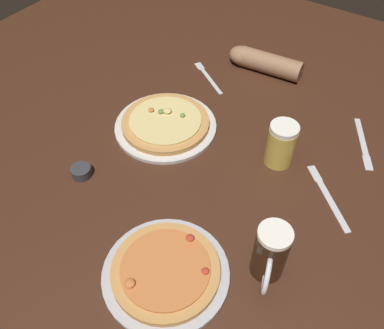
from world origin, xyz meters
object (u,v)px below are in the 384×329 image
Objects in this scene: beer_mug_amber at (281,143)px; fork_spare at (208,77)px; beer_mug_dark at (270,254)px; knife_right at (363,143)px; pizza_plate_near at (166,272)px; diner_arm at (262,62)px; ramekin_sauce at (81,171)px; pizza_plate_far at (166,124)px; knife_spare at (328,196)px.

fork_spare is at bearing 149.11° from beer_mug_amber.
beer_mug_dark reaches higher than knife_right.
diner_arm reaches higher than pizza_plate_near.
ramekin_sauce is at bearing -104.24° from diner_arm.
knife_right and fork_spare have the same top height.
knife_spare is at bearing 2.16° from pizza_plate_far.
diner_arm reaches higher than knife_spare.
knife_spare is (0.04, 0.30, -0.08)m from beer_mug_dark.
knife_spare is at bearing -15.90° from beer_mug_amber.
ramekin_sauce is (-0.59, -0.02, -0.06)m from beer_mug_dark.
pizza_plate_near is 0.91m from diner_arm.
pizza_plate_far reaches higher than knife_spare.
pizza_plate_far is 1.16× the size of diner_arm.
diner_arm reaches higher than fork_spare.
knife_spare is at bearing 81.68° from beer_mug_dark.
beer_mug_amber reaches higher than knife_spare.
diner_arm is at bearing 102.64° from pizza_plate_near.
ramekin_sauce reaches higher than knife_right.
beer_mug_dark is at bearing -98.32° from knife_spare.
knife_right is 1.14× the size of knife_spare.
pizza_plate_near is 0.92× the size of pizza_plate_far.
pizza_plate_near is 0.50m from knife_spare.
beer_mug_dark is 0.57m from knife_right.
fork_spare is (-0.60, 0.03, 0.00)m from knife_right.
knife_right is 1.14× the size of fork_spare.
beer_mug_dark is 0.80m from fork_spare.
pizza_plate_far is at bearing -177.84° from knife_spare.
diner_arm is at bearing 117.93° from beer_mug_dark.
diner_arm is at bearing 46.58° from fork_spare.
beer_mug_amber is at bearing 164.10° from knife_spare.
pizza_plate_far is 0.48m from diner_arm.
beer_mug_dark is 0.59m from ramekin_sauce.
knife_right is 0.75× the size of diner_arm.
fork_spare is (0.05, 0.61, -0.01)m from ramekin_sauce.
fork_spare is (-0.34, 0.73, -0.01)m from pizza_plate_near.
diner_arm is at bearing 75.76° from ramekin_sauce.
fork_spare is 0.66× the size of diner_arm.
knife_right and knife_spare have the same top height.
knife_spare is (0.58, -0.29, 0.00)m from fork_spare.
knife_right is (0.06, 0.56, -0.08)m from beer_mug_dark.
pizza_plate_near is at bearing -64.99° from fork_spare.
pizza_plate_far is at bearing 151.10° from beer_mug_dark.
fork_spare is (-0.03, 0.31, -0.01)m from pizza_plate_far.
pizza_plate_near is 1.63× the size of fork_spare.
fork_spare is (-0.54, 0.59, -0.08)m from beer_mug_dark.
diner_arm is (-0.20, 0.89, 0.02)m from pizza_plate_near.
pizza_plate_near is at bearing -16.95° from ramekin_sauce.
pizza_plate_far is 5.63× the size of ramekin_sauce.
knife_spare is (0.24, 0.44, -0.01)m from pizza_plate_near.
knife_right is 0.60m from fork_spare.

